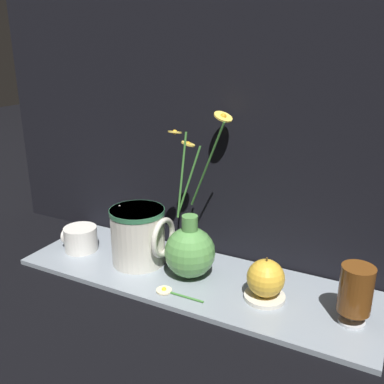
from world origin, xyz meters
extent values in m
plane|color=black|center=(0.00, 0.00, 0.00)|extent=(6.00, 6.00, 0.00)
cube|color=gray|center=(0.00, 0.00, 0.01)|extent=(0.88, 0.27, 0.01)
cube|color=black|center=(0.00, 0.15, 0.55)|extent=(1.38, 0.02, 1.10)
sphere|color=#59994C|center=(-0.01, 0.00, 0.07)|extent=(0.12, 0.12, 0.12)
cylinder|color=#59994C|center=(-0.01, 0.00, 0.14)|extent=(0.04, 0.04, 0.05)
cylinder|color=#3D7A33|center=(0.01, 0.05, 0.28)|extent=(0.10, 0.04, 0.22)
cylinder|color=#EAC64C|center=(0.03, 0.10, 0.39)|extent=(0.06, 0.06, 0.02)
sphere|color=gold|center=(0.03, 0.10, 0.39)|extent=(0.02, 0.02, 0.02)
cylinder|color=#3D7A33|center=(-0.02, 0.02, 0.25)|extent=(0.05, 0.03, 0.16)
cylinder|color=#EAC64C|center=(-0.04, 0.05, 0.33)|extent=(0.05, 0.05, 0.01)
sphere|color=gold|center=(-0.04, 0.05, 0.33)|extent=(0.01, 0.01, 0.01)
cylinder|color=#3D7A33|center=(-0.03, 0.00, 0.26)|extent=(0.01, 0.05, 0.19)
cylinder|color=#EAC64C|center=(-0.05, 0.01, 0.36)|extent=(0.03, 0.03, 0.01)
sphere|color=gold|center=(-0.05, 0.01, 0.36)|extent=(0.01, 0.01, 0.01)
cylinder|color=silver|center=(-0.34, -0.02, 0.04)|extent=(0.09, 0.09, 0.07)
torus|color=silver|center=(-0.39, -0.02, 0.04)|extent=(0.01, 0.05, 0.05)
cylinder|color=beige|center=(-0.16, 0.00, 0.08)|extent=(0.14, 0.14, 0.15)
cylinder|color=#33724C|center=(-0.16, 0.00, 0.15)|extent=(0.14, 0.14, 0.01)
torus|color=beige|center=(-0.08, 0.00, 0.10)|extent=(0.01, 0.10, 0.10)
cone|color=beige|center=(-0.22, 0.00, 0.15)|extent=(0.05, 0.04, 0.05)
cylinder|color=silver|center=(0.37, -0.02, 0.01)|extent=(0.05, 0.05, 0.01)
cylinder|color=silver|center=(0.37, -0.02, 0.03)|extent=(0.01, 0.01, 0.02)
cylinder|color=brown|center=(0.37, -0.02, 0.09)|extent=(0.07, 0.07, 0.10)
cylinder|color=silver|center=(0.19, -0.01, 0.02)|extent=(0.09, 0.09, 0.01)
sphere|color=gold|center=(0.19, -0.01, 0.06)|extent=(0.08, 0.08, 0.08)
cylinder|color=#4C3819|center=(0.19, -0.01, 0.11)|extent=(0.00, 0.00, 0.01)
cylinder|color=#3D7A33|center=(0.02, -0.09, 0.01)|extent=(0.10, 0.01, 0.01)
cylinder|color=beige|center=(-0.03, -0.09, 0.01)|extent=(0.04, 0.04, 0.00)
sphere|color=yellow|center=(-0.03, -0.09, 0.02)|extent=(0.01, 0.01, 0.01)
camera|label=1|loc=(0.42, -0.82, 0.54)|focal=40.00mm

